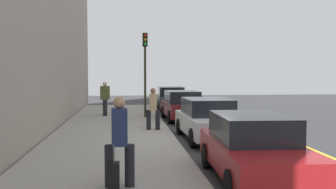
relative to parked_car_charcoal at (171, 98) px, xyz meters
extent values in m
plane|color=#333335|center=(11.77, -0.19, -0.76)|extent=(56.00, 56.00, 0.00)
cube|color=#A39E93|center=(11.77, -3.49, -0.68)|extent=(28.00, 4.60, 0.15)
cube|color=gold|center=(11.77, 3.01, -0.75)|extent=(28.00, 0.14, 0.01)
cylinder|color=black|center=(1.41, 0.81, -0.44)|extent=(0.64, 0.23, 0.64)
cylinder|color=black|center=(1.37, -0.87, -0.44)|extent=(0.64, 0.23, 0.64)
cylinder|color=black|center=(-1.25, 0.87, -0.44)|extent=(0.64, 0.23, 0.64)
cylinder|color=black|center=(-1.28, -0.81, -0.44)|extent=(0.64, 0.23, 0.64)
cube|color=#383A3D|center=(0.06, 0.00, -0.17)|extent=(4.32, 1.89, 0.64)
cube|color=black|center=(-0.15, 0.00, 0.45)|extent=(2.26, 1.65, 0.60)
cylinder|color=black|center=(7.21, 0.84, -0.44)|extent=(0.65, 0.24, 0.64)
cylinder|color=black|center=(7.27, -0.84, -0.44)|extent=(0.65, 0.24, 0.64)
cylinder|color=black|center=(4.65, 0.74, -0.44)|extent=(0.65, 0.24, 0.64)
cylinder|color=black|center=(4.71, -0.93, -0.44)|extent=(0.65, 0.24, 0.64)
cube|color=maroon|center=(5.96, -0.05, -0.17)|extent=(4.19, 1.95, 0.64)
cube|color=black|center=(5.75, -0.06, 0.45)|extent=(2.20, 1.68, 0.60)
cylinder|color=black|center=(13.37, 0.93, -0.44)|extent=(0.65, 0.24, 0.64)
cylinder|color=black|center=(13.42, -0.75, -0.44)|extent=(0.65, 0.24, 0.64)
cylinder|color=black|center=(10.61, 0.85, -0.44)|extent=(0.65, 0.24, 0.64)
cylinder|color=black|center=(10.66, -0.83, -0.44)|extent=(0.65, 0.24, 0.64)
cube|color=white|center=(12.02, 0.05, -0.17)|extent=(4.49, 1.92, 0.64)
cube|color=black|center=(11.79, 0.04, 0.45)|extent=(2.36, 1.66, 0.60)
cylinder|color=black|center=(19.03, 0.74, -0.44)|extent=(0.65, 0.24, 0.64)
cylinder|color=black|center=(18.98, -0.94, -0.44)|extent=(0.65, 0.24, 0.64)
cylinder|color=black|center=(16.27, 0.83, -0.44)|extent=(0.65, 0.24, 0.64)
cylinder|color=black|center=(16.21, -0.85, -0.44)|extent=(0.65, 0.24, 0.64)
cube|color=maroon|center=(17.62, -0.06, -0.17)|extent=(4.51, 1.94, 0.64)
cube|color=black|center=(17.40, -0.05, 0.45)|extent=(2.37, 1.67, 0.60)
cylinder|color=black|center=(4.43, -4.10, -0.18)|extent=(0.20, 0.20, 0.86)
cylinder|color=black|center=(4.83, -4.12, -0.18)|extent=(0.20, 0.20, 0.86)
cube|color=brown|center=(4.63, -4.11, 0.62)|extent=(0.33, 0.51, 0.73)
sphere|color=beige|center=(4.63, -4.11, 1.11)|extent=(0.24, 0.24, 0.24)
cylinder|color=black|center=(10.20, -1.68, -0.21)|extent=(0.19, 0.19, 0.80)
cylinder|color=black|center=(10.18, -2.06, -0.21)|extent=(0.19, 0.19, 0.80)
cube|color=tan|center=(10.19, -1.87, 0.53)|extent=(0.47, 0.31, 0.68)
sphere|color=brown|center=(10.19, -1.87, 0.98)|extent=(0.22, 0.22, 0.22)
cylinder|color=black|center=(18.24, -3.29, -0.17)|extent=(0.20, 0.20, 0.87)
cylinder|color=black|center=(18.23, -2.89, -0.17)|extent=(0.20, 0.20, 0.87)
cube|color=#1E284C|center=(18.23, -3.09, 0.63)|extent=(0.51, 0.33, 0.74)
sphere|color=tan|center=(18.23, -3.09, 1.12)|extent=(0.24, 0.24, 0.24)
cylinder|color=#2D2D19|center=(5.52, -1.98, 1.23)|extent=(0.12, 0.12, 3.68)
cube|color=black|center=(5.52, -1.98, 3.42)|extent=(0.26, 0.26, 0.70)
sphere|color=red|center=(5.67, -1.98, 3.63)|extent=(0.14, 0.14, 0.14)
sphere|color=orange|center=(5.67, -1.98, 3.41)|extent=(0.14, 0.14, 0.14)
sphere|color=green|center=(5.67, -1.98, 3.19)|extent=(0.14, 0.14, 0.14)
cube|color=black|center=(18.64, -3.20, -0.31)|extent=(0.34, 0.22, 0.59)
cylinder|color=#4C4C4C|center=(18.64, -3.20, 0.16)|extent=(0.03, 0.03, 0.36)
camera|label=1|loc=(26.31, -2.94, 1.74)|focal=42.55mm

